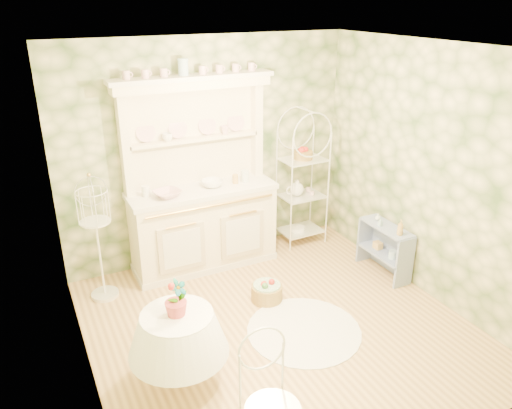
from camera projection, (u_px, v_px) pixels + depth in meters
name	position (u px, v px, depth m)	size (l,w,h in m)	color
floor	(278.00, 326.00, 5.05)	(3.60, 3.60, 0.00)	tan
ceiling	(284.00, 49.00, 4.00)	(3.60, 3.60, 0.00)	white
wall_left	(74.00, 244.00, 3.79)	(3.60, 3.60, 0.00)	beige
wall_right	(429.00, 174.00, 5.27)	(3.60, 3.60, 0.00)	beige
wall_back	(208.00, 152.00, 6.01)	(3.60, 3.60, 0.00)	beige
wall_front	(424.00, 305.00, 3.04)	(3.60, 3.60, 0.00)	beige
kitchen_dresser	(201.00, 177.00, 5.78)	(1.87, 0.61, 2.29)	white
bakers_rack	(303.00, 173.00, 6.46)	(0.60, 0.43, 1.93)	white
side_shelf	(384.00, 251.00, 5.93)	(0.25, 0.67, 0.57)	#7E8EB5
round_table	(179.00, 352.00, 4.18)	(0.61, 0.61, 0.67)	white
cafe_chair	(273.00, 404.00, 3.43)	(0.45, 0.45, 1.00)	white
birdcage_stand	(97.00, 236.00, 5.28)	(0.35, 0.35, 1.48)	white
floor_basket	(267.00, 292.00, 5.45)	(0.31, 0.31, 0.20)	#A38140
lace_rug	(304.00, 330.00, 4.98)	(1.14, 1.14, 0.01)	white
bowl_floral	(168.00, 196.00, 5.58)	(0.30, 0.30, 0.07)	white
bowl_white	(212.00, 186.00, 5.88)	(0.26, 0.26, 0.08)	white
cup_left	(167.00, 138.00, 5.60)	(0.11, 0.11, 0.09)	white
cup_right	(225.00, 131.00, 5.89)	(0.10, 0.10, 0.10)	white
potted_geranium	(179.00, 299.00, 3.99)	(0.16, 0.11, 0.31)	#3F7238
bottle_amber	(400.00, 230.00, 5.56)	(0.07, 0.07, 0.18)	tan
bottle_blue	(380.00, 223.00, 5.79)	(0.04, 0.04, 0.09)	#9DC0CC
bottle_glass	(378.00, 218.00, 5.94)	(0.07, 0.07, 0.09)	silver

